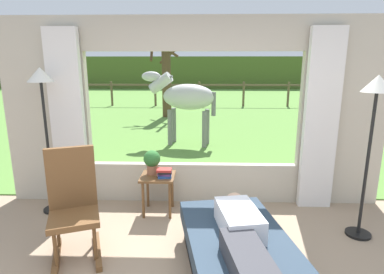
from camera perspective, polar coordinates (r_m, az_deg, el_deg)
The scene contains 16 objects.
back_wall_with_window at distance 4.35m, azimuth 0.19°, elevation 3.95°, with size 5.20×0.12×2.55m.
curtain_panel_left at distance 4.59m, azimuth -21.49°, elevation 2.89°, with size 0.44×0.10×2.40m, color silver.
curtain_panel_right at distance 4.50m, azimuth 22.21°, elevation 2.64°, with size 0.44×0.10×2.40m, color silver.
outdoor_pasture_lawn at distance 15.31m, azimuth 1.34°, elevation 5.99°, with size 36.00×21.68×0.02m, color #568438.
distant_hill_ridge at distance 25.04m, azimuth 1.55°, elevation 11.55°, with size 36.00×2.00×2.40m, color #485C25.
recliner_sofa at distance 3.10m, azimuth 8.54°, elevation -20.93°, with size 1.18×1.83×0.42m.
reclining_person at distance 2.90m, azimuth 8.87°, elevation -16.51°, with size 0.44×1.43×0.22m.
rocking_chair at distance 3.52m, azimuth -20.63°, elevation -11.22°, with size 0.67×0.80×1.12m.
side_table at distance 4.21m, azimuth -6.16°, elevation -8.10°, with size 0.44×0.44×0.52m.
potted_plant at distance 4.18m, azimuth -7.23°, elevation -4.24°, with size 0.22×0.22×0.32m.
book_stack at distance 4.08m, azimuth -4.98°, elevation -6.48°, with size 0.19×0.17×0.11m.
floor_lamp_left at distance 4.39m, azimuth -25.37°, elevation 6.54°, with size 0.32×0.32×1.90m.
floor_lamp_right at distance 3.87m, azimuth 30.08°, elevation 4.45°, with size 0.32×0.32×1.83m.
horse at distance 7.49m, azimuth -1.25°, elevation 7.16°, with size 1.82×0.81×1.73m.
pasture_tree at distance 11.52m, azimuth -4.69°, elevation 12.07°, with size 1.58×1.29×3.59m.
pasture_fence_line at distance 14.42m, azimuth 1.32°, elevation 8.47°, with size 16.10×0.10×1.10m.
Camera 1 is at (0.12, -2.03, 1.95)m, focal length 29.56 mm.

